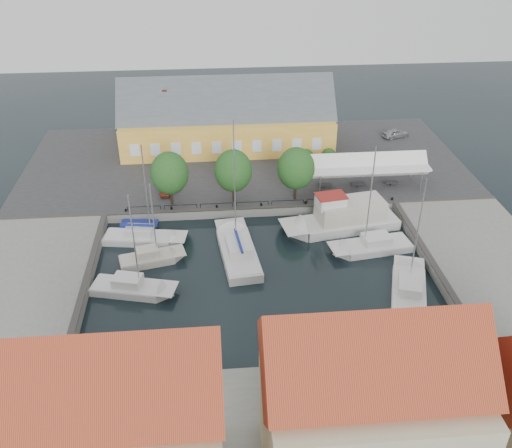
{
  "coord_description": "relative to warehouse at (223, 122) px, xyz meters",
  "views": [
    {
      "loc": [
        -4.45,
        -44.94,
        32.28
      ],
      "look_at": [
        0.0,
        6.0,
        1.5
      ],
      "focal_mm": 40.0,
      "sensor_mm": 36.0,
      "label": 1
    }
  ],
  "objects": [
    {
      "name": "ground",
      "position": [
        2.6,
        -28.36,
        -4.43
      ],
      "size": [
        140.0,
        140.0,
        0.0
      ],
      "primitive_type": "plane",
      "color": "black",
      "rests_on": "ground"
    },
    {
      "name": "north_quay",
      "position": [
        2.6,
        -5.36,
        -3.93
      ],
      "size": [
        56.0,
        26.0,
        1.0
      ],
      "primitive_type": "cube",
      "color": "#2D2D30",
      "rests_on": "ground"
    },
    {
      "name": "west_quay",
      "position": [
        -19.4,
        -30.36,
        -3.93
      ],
      "size": [
        12.0,
        24.0,
        1.0
      ],
      "primitive_type": "cube",
      "color": "slate",
      "rests_on": "ground"
    },
    {
      "name": "east_quay",
      "position": [
        24.6,
        -30.36,
        -3.93
      ],
      "size": [
        12.0,
        24.0,
        1.0
      ],
      "primitive_type": "cube",
      "color": "slate",
      "rests_on": "ground"
    },
    {
      "name": "quay_edge_fittings",
      "position": [
        2.62,
        -23.61,
        -3.37
      ],
      "size": [
        56.0,
        24.72,
        0.4
      ],
      "color": "#383533",
      "rests_on": "north_quay"
    },
    {
      "name": "warehouse",
      "position": [
        0.0,
        0.0,
        0.0
      ],
      "size": [
        28.56,
        14.0,
        9.55
      ],
      "color": "gold",
      "rests_on": "north_quay"
    },
    {
      "name": "tent_canopy",
      "position": [
        16.6,
        -13.86,
        -0.74
      ],
      "size": [
        14.0,
        4.0,
        2.83
      ],
      "color": "white",
      "rests_on": "north_quay"
    },
    {
      "name": "quay_trees",
      "position": [
        0.6,
        -16.36,
        0.45
      ],
      "size": [
        18.2,
        4.2,
        6.3
      ],
      "color": "black",
      "rests_on": "north_quay"
    },
    {
      "name": "car_silver",
      "position": [
        24.5,
        0.58,
        -2.77
      ],
      "size": [
        4.12,
        2.56,
        1.31
      ],
      "primitive_type": "imported",
      "rotation": [
        0.0,
        0.0,
        1.86
      ],
      "color": "#A1A4A9",
      "rests_on": "north_quay"
    },
    {
      "name": "car_red",
      "position": [
        -7.31,
        -13.28,
        -2.8
      ],
      "size": [
        1.65,
        3.89,
        1.25
      ],
      "primitive_type": "imported",
      "rotation": [
        0.0,
        0.0,
        0.09
      ],
      "color": "#561E13",
      "rests_on": "north_quay"
    },
    {
      "name": "center_sailboat",
      "position": [
        0.46,
        -25.77,
        -4.07
      ],
      "size": [
        4.35,
        11.16,
        14.65
      ],
      "color": "silver",
      "rests_on": "ground"
    },
    {
      "name": "trawler",
      "position": [
        12.23,
        -21.46,
        -3.41
      ],
      "size": [
        13.27,
        5.85,
        5.0
      ],
      "color": "silver",
      "rests_on": "ground"
    },
    {
      "name": "east_boat_a",
      "position": [
        14.19,
        -25.98,
        -4.17
      ],
      "size": [
        8.83,
        4.03,
        12.05
      ],
      "color": "silver",
      "rests_on": "ground"
    },
    {
      "name": "east_boat_c",
      "position": [
        15.63,
        -33.28,
        -4.17
      ],
      "size": [
        5.59,
        9.62,
        11.76
      ],
      "color": "silver",
      "rests_on": "ground"
    },
    {
      "name": "west_boat_a",
      "position": [
        -9.24,
        -22.31,
        -4.16
      ],
      "size": [
        8.95,
        3.79,
        11.52
      ],
      "color": "silver",
      "rests_on": "ground"
    },
    {
      "name": "west_boat_b",
      "position": [
        -8.16,
        -26.23,
        -4.17
      ],
      "size": [
        6.74,
        3.66,
        9.13
      ],
      "color": "#BCB6A9",
      "rests_on": "ground"
    },
    {
      "name": "west_boat_c",
      "position": [
        -9.55,
        -30.9,
        -4.17
      ],
      "size": [
        8.18,
        4.35,
        10.73
      ],
      "color": "silver",
      "rests_on": "ground"
    },
    {
      "name": "launch_sw",
      "position": [
        -11.31,
        -39.37,
        -4.34
      ],
      "size": [
        4.5,
        1.73,
        0.98
      ],
      "color": "silver",
      "rests_on": "ground"
    },
    {
      "name": "launch_nw",
      "position": [
        -9.97,
        -19.37,
        -4.34
      ],
      "size": [
        4.18,
        2.02,
        0.88
      ],
      "color": "navy",
      "rests_on": "ground"
    },
    {
      "name": "townhouses",
      "position": [
        4.52,
        -51.6,
        1.4
      ],
      "size": [
        36.3,
        8.5,
        12.0
      ],
      "color": "#BAB08F",
      "rests_on": "south_bank"
    }
  ]
}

